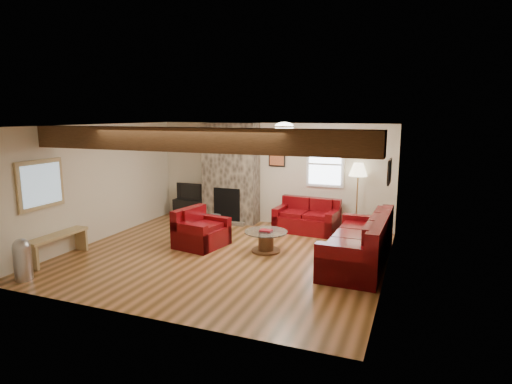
{
  "coord_description": "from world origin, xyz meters",
  "views": [
    {
      "loc": [
        3.46,
        -7.22,
        2.7
      ],
      "look_at": [
        0.5,
        0.4,
        1.22
      ],
      "focal_mm": 30.0,
      "sensor_mm": 36.0,
      "label": 1
    }
  ],
  "objects_px": {
    "television": "(191,191)",
    "tv_cabinet": "(192,208)",
    "armchair_red": "(201,228)",
    "floor_lamp": "(358,173)",
    "sofa_three": "(358,240)",
    "loveseat": "(307,216)",
    "coffee_table": "(266,241)"
  },
  "relations": [
    {
      "from": "television",
      "to": "tv_cabinet",
      "type": "bearing_deg",
      "value": 0.0
    },
    {
      "from": "armchair_red",
      "to": "tv_cabinet",
      "type": "xyz_separation_m",
      "value": [
        -1.47,
        2.18,
        -0.15
      ]
    },
    {
      "from": "tv_cabinet",
      "to": "television",
      "type": "relative_size",
      "value": 1.24
    },
    {
      "from": "armchair_red",
      "to": "floor_lamp",
      "type": "xyz_separation_m",
      "value": [
        2.83,
        2.2,
        0.99
      ]
    },
    {
      "from": "floor_lamp",
      "to": "armchair_red",
      "type": "bearing_deg",
      "value": -142.12
    },
    {
      "from": "sofa_three",
      "to": "floor_lamp",
      "type": "height_order",
      "value": "floor_lamp"
    },
    {
      "from": "loveseat",
      "to": "coffee_table",
      "type": "bearing_deg",
      "value": -97.74
    },
    {
      "from": "sofa_three",
      "to": "coffee_table",
      "type": "bearing_deg",
      "value": -91.39
    },
    {
      "from": "tv_cabinet",
      "to": "television",
      "type": "xyz_separation_m",
      "value": [
        0.0,
        0.0,
        0.46
      ]
    },
    {
      "from": "sofa_three",
      "to": "television",
      "type": "relative_size",
      "value": 3.07
    },
    {
      "from": "loveseat",
      "to": "tv_cabinet",
      "type": "distance_m",
      "value": 3.23
    },
    {
      "from": "coffee_table",
      "to": "sofa_three",
      "type": "bearing_deg",
      "value": -3.01
    },
    {
      "from": "coffee_table",
      "to": "floor_lamp",
      "type": "distance_m",
      "value": 2.79
    },
    {
      "from": "armchair_red",
      "to": "floor_lamp",
      "type": "distance_m",
      "value": 3.73
    },
    {
      "from": "coffee_table",
      "to": "television",
      "type": "relative_size",
      "value": 1.11
    },
    {
      "from": "sofa_three",
      "to": "coffee_table",
      "type": "distance_m",
      "value": 1.82
    },
    {
      "from": "coffee_table",
      "to": "floor_lamp",
      "type": "bearing_deg",
      "value": 54.51
    },
    {
      "from": "sofa_three",
      "to": "armchair_red",
      "type": "bearing_deg",
      "value": -87.46
    },
    {
      "from": "coffee_table",
      "to": "tv_cabinet",
      "type": "bearing_deg",
      "value": 144.31
    },
    {
      "from": "loveseat",
      "to": "television",
      "type": "relative_size",
      "value": 1.85
    },
    {
      "from": "tv_cabinet",
      "to": "armchair_red",
      "type": "bearing_deg",
      "value": -56.03
    },
    {
      "from": "loveseat",
      "to": "floor_lamp",
      "type": "height_order",
      "value": "floor_lamp"
    },
    {
      "from": "armchair_red",
      "to": "coffee_table",
      "type": "height_order",
      "value": "armchair_red"
    },
    {
      "from": "floor_lamp",
      "to": "television",
      "type": "bearing_deg",
      "value": -179.73
    },
    {
      "from": "sofa_three",
      "to": "armchair_red",
      "type": "relative_size",
      "value": 2.46
    },
    {
      "from": "armchair_red",
      "to": "coffee_table",
      "type": "bearing_deg",
      "value": -73.95
    },
    {
      "from": "armchair_red",
      "to": "tv_cabinet",
      "type": "distance_m",
      "value": 2.64
    },
    {
      "from": "armchair_red",
      "to": "loveseat",
      "type": "bearing_deg",
      "value": -32.82
    },
    {
      "from": "tv_cabinet",
      "to": "floor_lamp",
      "type": "distance_m",
      "value": 4.46
    },
    {
      "from": "armchair_red",
      "to": "television",
      "type": "xyz_separation_m",
      "value": [
        -1.47,
        2.18,
        0.31
      ]
    },
    {
      "from": "loveseat",
      "to": "television",
      "type": "xyz_separation_m",
      "value": [
        -3.22,
        0.3,
        0.32
      ]
    },
    {
      "from": "television",
      "to": "floor_lamp",
      "type": "height_order",
      "value": "floor_lamp"
    }
  ]
}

